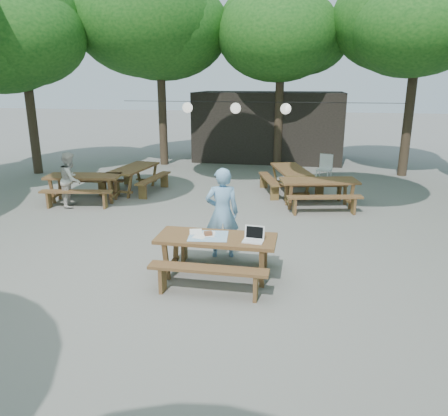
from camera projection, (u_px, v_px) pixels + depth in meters
name	position (u px, v px, depth m)	size (l,w,h in m)	color
ground	(198.00, 245.00, 9.00)	(80.00, 80.00, 0.00)	#63625E
pavilion	(269.00, 126.00, 18.42)	(6.00, 3.00, 2.80)	black
main_picnic_table	(216.00, 257.00, 7.40)	(2.00, 1.58, 0.75)	brown
picnic_table_nw	(84.00, 188.00, 12.12)	(2.13, 1.87, 0.75)	brown
picnic_table_ne	(318.00, 193.00, 11.58)	(2.19, 1.95, 0.75)	brown
picnic_table_far_w	(134.00, 179.00, 13.24)	(1.77, 2.07, 0.75)	brown
picnic_table_far_e	(290.00, 180.00, 13.03)	(2.07, 2.28, 0.75)	brown
woman	(222.00, 213.00, 8.21)	(0.63, 0.41, 1.73)	#73A6D2
second_person	(71.00, 179.00, 11.62)	(0.71, 0.55, 1.46)	silver
plastic_chair	(324.00, 174.00, 14.56)	(0.56, 0.56, 0.90)	silver
laptop	(254.00, 237.00, 7.11)	(0.35, 0.29, 0.24)	white
tabletop_clutter	(208.00, 235.00, 7.34)	(0.75, 0.64, 0.08)	#3A89C7
paper_lanterns	(236.00, 108.00, 14.01)	(9.00, 0.34, 0.38)	black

